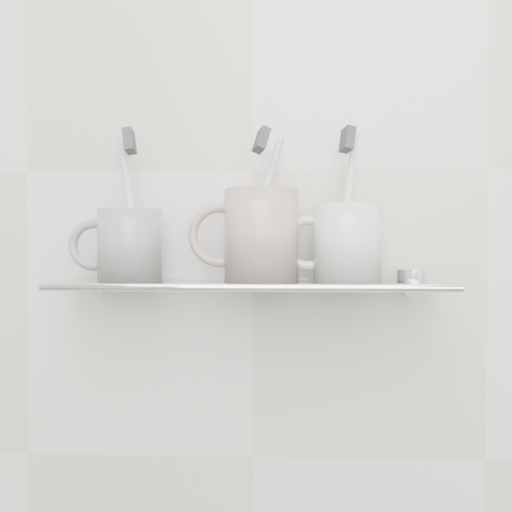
# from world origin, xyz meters

# --- Properties ---
(wall_back) EXTENTS (2.50, 0.00, 2.50)m
(wall_back) POSITION_xyz_m (0.00, 1.10, 1.25)
(wall_back) COLOR silver
(wall_back) RESTS_ON ground
(shelf_glass) EXTENTS (0.50, 0.12, 0.01)m
(shelf_glass) POSITION_xyz_m (0.00, 1.04, 1.10)
(shelf_glass) COLOR silver
(shelf_glass) RESTS_ON wall_back
(shelf_rail) EXTENTS (0.50, 0.01, 0.01)m
(shelf_rail) POSITION_xyz_m (0.00, 0.98, 1.10)
(shelf_rail) COLOR silver
(shelf_rail) RESTS_ON shelf_glass
(bracket_left) EXTENTS (0.02, 0.03, 0.02)m
(bracket_left) POSITION_xyz_m (-0.21, 1.09, 1.09)
(bracket_left) COLOR silver
(bracket_left) RESTS_ON wall_back
(bracket_right) EXTENTS (0.02, 0.03, 0.02)m
(bracket_right) POSITION_xyz_m (0.21, 1.09, 1.09)
(bracket_right) COLOR silver
(bracket_right) RESTS_ON wall_back
(mug_left) EXTENTS (0.08, 0.08, 0.09)m
(mug_left) POSITION_xyz_m (-0.16, 1.04, 1.15)
(mug_left) COLOR silver
(mug_left) RESTS_ON shelf_glass
(mug_left_handle) EXTENTS (0.07, 0.01, 0.07)m
(mug_left_handle) POSITION_xyz_m (-0.20, 1.04, 1.15)
(mug_left_handle) COLOR silver
(mug_left_handle) RESTS_ON mug_left
(toothbrush_left) EXTENTS (0.04, 0.05, 0.19)m
(toothbrush_left) POSITION_xyz_m (-0.16, 1.04, 1.20)
(toothbrush_left) COLOR silver
(toothbrush_left) RESTS_ON mug_left
(bristles_left) EXTENTS (0.02, 0.03, 0.04)m
(bristles_left) POSITION_xyz_m (-0.16, 1.04, 1.28)
(bristles_left) COLOR #313335
(bristles_left) RESTS_ON toothbrush_left
(mug_center) EXTENTS (0.11, 0.11, 0.12)m
(mug_center) POSITION_xyz_m (0.01, 1.04, 1.16)
(mug_center) COLOR silver
(mug_center) RESTS_ON shelf_glass
(mug_center_handle) EXTENTS (0.08, 0.01, 0.08)m
(mug_center_handle) POSITION_xyz_m (-0.04, 1.04, 1.16)
(mug_center_handle) COLOR silver
(mug_center_handle) RESTS_ON mug_center
(toothbrush_center) EXTENTS (0.06, 0.07, 0.18)m
(toothbrush_center) POSITION_xyz_m (0.01, 1.04, 1.20)
(toothbrush_center) COLOR #B0B0B0
(toothbrush_center) RESTS_ON mug_center
(bristles_center) EXTENTS (0.03, 0.03, 0.04)m
(bristles_center) POSITION_xyz_m (0.01, 1.04, 1.28)
(bristles_center) COLOR #313335
(bristles_center) RESTS_ON toothbrush_center
(mug_right) EXTENTS (0.11, 0.11, 0.10)m
(mug_right) POSITION_xyz_m (0.12, 1.04, 1.15)
(mug_right) COLOR silver
(mug_right) RESTS_ON shelf_glass
(mug_right_handle) EXTENTS (0.07, 0.01, 0.07)m
(mug_right_handle) POSITION_xyz_m (0.07, 1.04, 1.15)
(mug_right_handle) COLOR silver
(mug_right_handle) RESTS_ON mug_right
(toothbrush_right) EXTENTS (0.04, 0.05, 0.19)m
(toothbrush_right) POSITION_xyz_m (0.12, 1.04, 1.20)
(toothbrush_right) COLOR silver
(toothbrush_right) RESTS_ON mug_right
(bristles_right) EXTENTS (0.02, 0.03, 0.03)m
(bristles_right) POSITION_xyz_m (0.12, 1.04, 1.28)
(bristles_right) COLOR #313335
(bristles_right) RESTS_ON toothbrush_right
(chrome_cap) EXTENTS (0.04, 0.04, 0.02)m
(chrome_cap) POSITION_xyz_m (0.21, 1.04, 1.11)
(chrome_cap) COLOR silver
(chrome_cap) RESTS_ON shelf_glass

